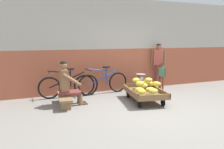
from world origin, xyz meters
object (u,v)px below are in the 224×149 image
object	(u,v)px
weighing_scale	(141,78)
customer_adult	(158,61)
banana_cart	(144,93)
low_bench	(65,98)
bicycle_far_left	(103,83)
plastic_crate	(140,88)
shopping_bag	(150,92)
vendor_seated	(68,84)
customer_child	(162,74)
bicycle_near_left	(67,85)

from	to	relation	value
weighing_scale	customer_adult	world-z (taller)	customer_adult
banana_cart	low_bench	world-z (taller)	banana_cart
low_bench	bicycle_far_left	world-z (taller)	bicycle_far_left
low_bench	plastic_crate	size ratio (longest dim) A/B	3.12
weighing_scale	shopping_bag	xyz separation A→B (m)	(0.04, -0.54, -0.33)
low_bench	shopping_bag	bearing A→B (deg)	0.77
banana_cart	vendor_seated	world-z (taller)	vendor_seated
customer_child	shopping_bag	xyz separation A→B (m)	(-0.80, -0.61, -0.43)
low_bench	customer_child	xyz separation A→B (m)	(3.36, 0.64, 0.35)
customer_adult	shopping_bag	bearing A→B (deg)	-132.98
vendor_seated	plastic_crate	bearing A→B (deg)	13.25
customer_child	bicycle_far_left	bearing A→B (deg)	174.51
low_bench	plastic_crate	xyz separation A→B (m)	(2.52, 0.57, -0.05)
vendor_seated	weighing_scale	size ratio (longest dim) A/B	3.80
banana_cart	bicycle_near_left	xyz separation A→B (m)	(-1.86, 1.23, 0.11)
low_bench	vendor_seated	bearing A→B (deg)	0.09
low_bench	vendor_seated	xyz separation A→B (m)	(0.09, 0.00, 0.37)
banana_cart	customer_child	bearing A→B (deg)	39.77
weighing_scale	bicycle_near_left	distance (m)	2.30
weighing_scale	customer_child	xyz separation A→B (m)	(0.84, 0.07, 0.09)
plastic_crate	weighing_scale	world-z (taller)	weighing_scale
banana_cart	bicycle_near_left	world-z (taller)	bicycle_near_left
vendor_seated	weighing_scale	world-z (taller)	vendor_seated
vendor_seated	weighing_scale	distance (m)	2.50
bicycle_near_left	shopping_bag	distance (m)	2.46
weighing_scale	customer_adult	distance (m)	1.09
weighing_scale	vendor_seated	bearing A→B (deg)	-166.77
customer_child	shopping_bag	distance (m)	1.09
banana_cart	customer_child	distance (m)	1.68
plastic_crate	customer_child	world-z (taller)	customer_child
vendor_seated	customer_adult	xyz separation A→B (m)	(3.33, 0.95, 0.38)
plastic_crate	customer_adult	distance (m)	1.26
low_bench	weighing_scale	size ratio (longest dim) A/B	3.75
weighing_scale	shopping_bag	distance (m)	0.63
customer_child	shopping_bag	world-z (taller)	customer_child
weighing_scale	bicycle_far_left	world-z (taller)	bicycle_far_left
customer_child	banana_cart	bearing A→B (deg)	-140.23
vendor_seated	customer_adult	size ratio (longest dim) A/B	0.75
banana_cart	plastic_crate	distance (m)	1.08
banana_cart	customer_adult	size ratio (longest dim) A/B	1.02
bicycle_near_left	shopping_bag	size ratio (longest dim) A/B	6.92
vendor_seated	bicycle_far_left	bearing A→B (deg)	33.35
shopping_bag	plastic_crate	bearing A→B (deg)	93.74
weighing_scale	low_bench	bearing A→B (deg)	-167.21
bicycle_far_left	customer_adult	distance (m)	2.15
vendor_seated	customer_child	size ratio (longest dim) A/B	1.29
weighing_scale	customer_adult	bearing A→B (deg)	23.21
bicycle_near_left	banana_cart	bearing A→B (deg)	-33.43
banana_cart	shopping_bag	size ratio (longest dim) A/B	6.51
customer_adult	customer_child	world-z (taller)	customer_adult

